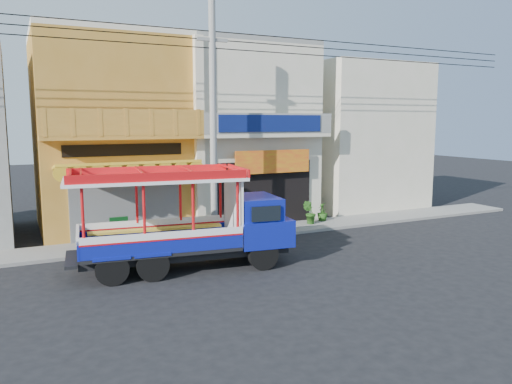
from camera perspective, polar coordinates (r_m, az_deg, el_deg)
ground at (r=17.01m, az=2.50°, el=-7.73°), size 90.00×90.00×0.00m
sidewalk at (r=20.49m, az=-2.85°, el=-4.83°), size 30.00×2.00×0.12m
shophouse_left at (r=22.67m, az=-16.36°, el=6.43°), size 6.00×7.50×8.24m
shophouse_right at (r=24.41m, az=-2.25°, el=6.84°), size 6.00×6.75×8.24m
party_pilaster at (r=20.41m, az=-6.47°, el=6.25°), size 0.35×0.30×8.00m
filler_building_right at (r=28.01m, az=11.03°, el=6.23°), size 6.00×6.00×7.60m
utility_pole at (r=19.01m, az=-4.51°, el=9.26°), size 28.00×0.26×9.00m
songthaew_truck at (r=15.87m, az=-6.49°, el=-3.20°), size 7.07×3.00×3.20m
green_sign at (r=19.14m, az=-15.37°, el=-4.53°), size 0.67×0.31×1.03m
potted_plant_a at (r=20.56m, az=0.18°, el=-3.31°), size 1.01×0.95×0.91m
potted_plant_b at (r=22.24m, az=6.12°, el=-2.35°), size 0.71×0.68×1.01m
potted_plant_c at (r=23.02m, az=7.59°, el=-2.22°), size 0.67×0.67×0.85m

